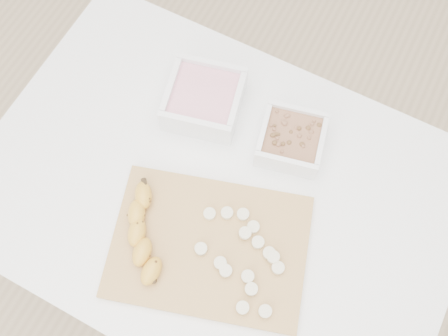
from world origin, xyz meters
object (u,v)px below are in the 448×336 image
at_px(bowl_granola, 291,140).
at_px(banana, 144,235).
at_px(cutting_board, 209,246).
at_px(table, 218,204).
at_px(bowl_yogurt, 204,99).

height_order(bowl_granola, banana, bowl_granola).
xyz_separation_m(bowl_granola, cutting_board, (-0.05, -0.27, -0.02)).
xyz_separation_m(cutting_board, banana, (-0.12, -0.04, 0.02)).
relative_size(table, cutting_board, 2.61).
height_order(table, banana, banana).
bearing_deg(bowl_yogurt, table, -53.99).
height_order(bowl_granola, cutting_board, bowl_granola).
bearing_deg(banana, bowl_yogurt, 71.61).
distance_m(bowl_yogurt, cutting_board, 0.32).
distance_m(bowl_granola, cutting_board, 0.28).
bearing_deg(bowl_granola, table, -119.12).
bearing_deg(cutting_board, banana, -159.92).
distance_m(bowl_granola, banana, 0.36).
height_order(bowl_yogurt, cutting_board, bowl_yogurt).
bearing_deg(bowl_yogurt, banana, -83.29).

